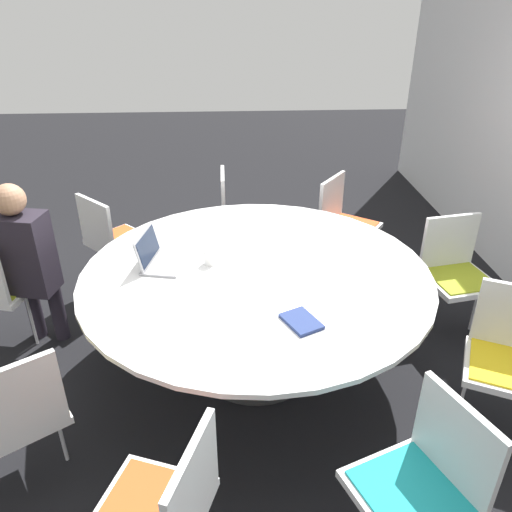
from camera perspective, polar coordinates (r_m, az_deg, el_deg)
ground_plane at (r=3.49m, az=0.00°, el=-12.19°), size 16.00×16.00×0.00m
conference_table at (r=3.12m, az=0.00°, el=-3.49°), size 2.14×2.14×0.74m
chair_1 at (r=2.68m, az=-25.93°, el=-15.72°), size 0.59×0.60×0.87m
chair_2 at (r=2.15m, az=-10.46°, el=-26.36°), size 0.56×0.54×0.87m
chair_3 at (r=2.30m, az=18.78°, el=-22.92°), size 0.56×0.55×0.87m
chair_4 at (r=3.08m, az=27.07°, el=-9.73°), size 0.57×0.58×0.87m
chair_5 at (r=3.80m, az=21.88°, el=-1.22°), size 0.49×0.51×0.87m
chair_6 at (r=4.36m, az=10.01°, el=4.24°), size 0.60×0.60×0.87m
chair_7 at (r=4.48m, az=-2.08°, el=5.33°), size 0.44×0.42×0.87m
chair_8 at (r=4.14m, az=-16.11°, el=2.22°), size 0.61×0.61×0.87m
person_0 at (r=3.61m, az=-24.91°, el=-0.02°), size 0.31×0.40×1.22m
laptop at (r=3.17m, az=-11.13°, el=-0.02°), size 0.37×0.31×0.21m
spiral_notebook at (r=2.61m, az=5.20°, el=-7.45°), size 0.25×0.23×0.02m
coffee_cup at (r=3.12m, az=-5.31°, el=-0.11°), size 0.08×0.08×0.10m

